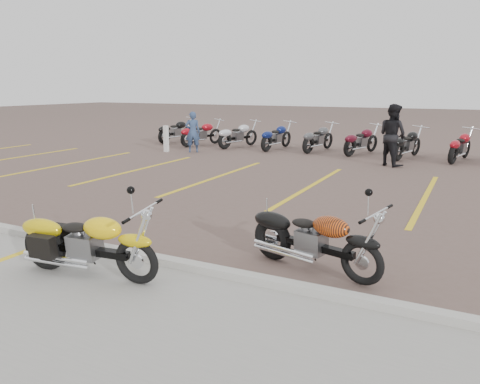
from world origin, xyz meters
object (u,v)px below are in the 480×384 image
Objects in this scene: flame_cruiser at (311,242)px; person_b at (392,135)px; yellow_cruiser at (86,246)px; person_a at (193,132)px; bollard at (166,139)px.

person_b is (-0.52, 9.41, 0.55)m from flame_cruiser.
person_a is at bearing 109.69° from yellow_cruiser.
person_a reaches higher than bollard.
person_b reaches higher than flame_cruiser.
flame_cruiser is 9.44m from person_b.
person_b is at bearing 108.05° from flame_cruiser.
bollard is at bearing -10.07° from person_a.
flame_cruiser is at bearing 24.51° from yellow_cruiser.
person_a is (-7.77, 9.21, 0.36)m from flame_cruiser.
flame_cruiser is at bearing -45.34° from bollard.
flame_cruiser is 1.98× the size of bollard.
person_a is 1.54× the size of bollard.
person_b is 8.25m from bollard.
yellow_cruiser is 11.93m from person_a.
bollard is (-8.74, 8.84, 0.09)m from flame_cruiser.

